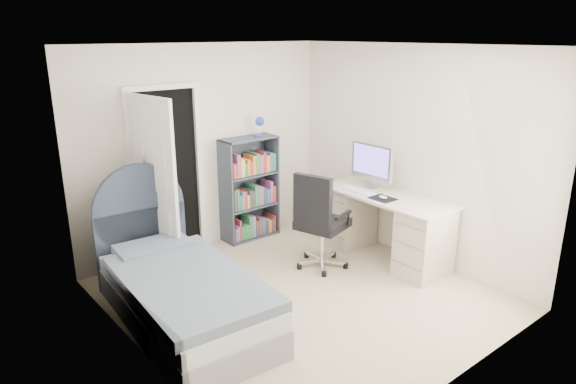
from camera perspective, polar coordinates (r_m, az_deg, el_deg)
room_shell at (r=4.97m, az=1.52°, el=1.40°), size 3.50×3.70×2.60m
door at (r=5.86m, az=-14.15°, el=1.15°), size 0.92×0.83×2.06m
bed at (r=5.01m, az=-11.86°, el=-10.61°), size 1.16×2.21×1.32m
nightstand at (r=6.00m, az=-15.90°, el=-5.39°), size 0.37×0.37×0.56m
floor_lamp at (r=5.87m, az=-14.92°, el=-3.32°), size 0.21×0.21×1.48m
bookcase at (r=6.71m, az=-4.24°, el=0.03°), size 0.75×0.32×1.59m
desk at (r=6.22m, az=10.64°, el=-3.49°), size 0.65×1.63×1.33m
office_chair at (r=5.77m, az=3.42°, el=-2.83°), size 0.63×0.65×1.14m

